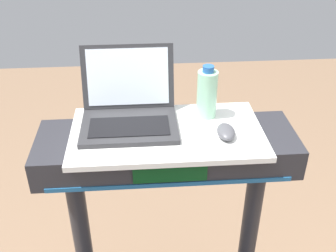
% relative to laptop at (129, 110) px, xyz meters
% --- Properties ---
extents(desk_board, '(0.66, 0.36, 0.02)m').
position_rel_laptop_xyz_m(desk_board, '(0.13, -0.07, -0.06)').
color(desk_board, white).
rests_on(desk_board, treadmill_base).
extents(laptop, '(0.33, 0.30, 0.24)m').
position_rel_laptop_xyz_m(laptop, '(0.00, 0.00, 0.00)').
color(laptop, '#2D2D30').
rests_on(laptop, desk_board).
extents(computer_mouse, '(0.06, 0.10, 0.03)m').
position_rel_laptop_xyz_m(computer_mouse, '(0.32, -0.12, -0.03)').
color(computer_mouse, '#4C4C51').
rests_on(computer_mouse, desk_board).
extents(water_bottle, '(0.07, 0.07, 0.19)m').
position_rel_laptop_xyz_m(water_bottle, '(0.28, 0.02, 0.04)').
color(water_bottle, '#9EDBB2').
rests_on(water_bottle, desk_board).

